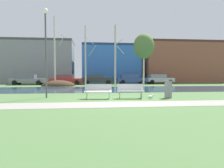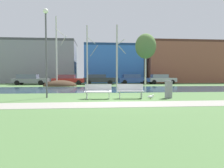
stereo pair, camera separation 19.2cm
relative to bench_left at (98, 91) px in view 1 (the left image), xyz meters
name	(u,v)px [view 1 (the left image)]	position (x,y,z in m)	size (l,w,h in m)	color
ground_plane	(104,88)	(0.97, 9.30, -0.47)	(120.00, 120.00, 0.00)	#4C703D
paved_path_strip	(120,104)	(0.97, -2.40, -0.47)	(60.00, 1.91, 0.01)	gray
river_band	(105,89)	(0.97, 8.00, -0.47)	(80.00, 8.19, 0.01)	#284256
soil_mound	(58,86)	(-4.39, 13.89, -0.47)	(4.14, 2.87, 1.48)	#423021
bench_left	(98,91)	(0.00, 0.00, 0.00)	(1.64, 0.70, 0.87)	#B2B5B7
bench_right	(130,91)	(1.95, 0.00, 0.00)	(1.64, 0.70, 0.87)	#B2B5B7
trash_bin	(168,89)	(4.32, -0.01, 0.07)	(0.48, 0.48, 1.05)	gray
seagull	(151,97)	(3.12, -0.29, -0.34)	(0.43, 0.16, 0.26)	white
streetlamp	(46,39)	(-3.16, 0.87, 3.18)	(0.32, 0.32, 5.48)	#4C4C51
birch_far_left	(55,51)	(-4.78, 14.18, 3.95)	(1.39, 2.25, 8.68)	beige
birch_left	(86,55)	(-0.96, 14.20, 3.42)	(1.46, 2.38, 7.65)	beige
birch_center_left	(115,55)	(2.80, 13.91, 3.45)	(1.27, 2.14, 7.73)	beige
birch_center	(144,46)	(6.71, 14.74, 4.71)	(2.76, 2.76, 6.86)	beige
parked_van_nearest_grey	(28,79)	(-9.11, 17.58, 0.30)	(4.83, 2.00, 1.47)	slate
parked_sedan_second_red	(66,79)	(-3.86, 17.66, 0.29)	(4.56, 2.14, 1.43)	maroon
parked_hatch_third_dark	(97,79)	(0.57, 17.83, 0.31)	(4.64, 2.09, 1.46)	#282B30
parked_wagon_fourth_blue	(131,79)	(5.78, 18.45, 0.30)	(4.62, 2.17, 1.47)	#2D4793
parked_suv_fifth_silver	(159,79)	(10.12, 18.48, 0.30)	(4.29, 2.08, 1.47)	#B2B5BC
building_grey_warehouse	(38,62)	(-9.68, 26.21, 3.21)	(12.62, 8.14, 7.37)	gray
building_blue_store	(110,64)	(3.27, 25.32, 2.88)	(10.00, 7.16, 6.70)	#3870C6
building_brick_low	(179,63)	(16.19, 24.74, 3.20)	(14.01, 7.85, 7.34)	brown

